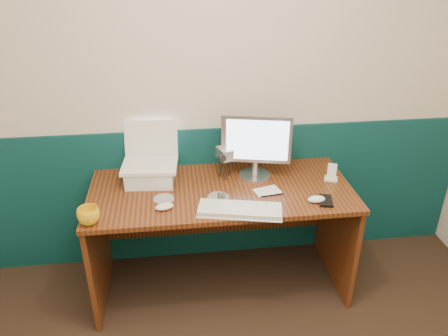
{
  "coord_description": "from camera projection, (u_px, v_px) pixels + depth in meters",
  "views": [
    {
      "loc": [
        -0.29,
        -0.91,
        2.08
      ],
      "look_at": [
        -0.03,
        1.23,
        0.97
      ],
      "focal_mm": 35.0,
      "sensor_mm": 36.0,
      "label": 1
    }
  ],
  "objects": [
    {
      "name": "mouse_right",
      "position": [
        316.0,
        199.0,
        2.52
      ],
      "size": [
        0.11,
        0.07,
        0.03
      ],
      "primitive_type": "ellipsoid",
      "rotation": [
        0.0,
        0.0,
        0.06
      ],
      "color": "white",
      "rests_on": "desk"
    },
    {
      "name": "papers",
      "position": [
        267.0,
        191.0,
        2.63
      ],
      "size": [
        0.18,
        0.14,
        0.0
      ],
      "primitive_type": "cube",
      "rotation": [
        0.0,
        0.0,
        0.27
      ],
      "color": "silver",
      "rests_on": "desk"
    },
    {
      "name": "monitor",
      "position": [
        256.0,
        146.0,
        2.7
      ],
      "size": [
        0.44,
        0.21,
        0.43
      ],
      "primitive_type": null,
      "rotation": [
        0.0,
        0.0,
        -0.22
      ],
      "color": "#B6B6BB",
      "rests_on": "desk"
    },
    {
      "name": "back_wall",
      "position": [
        218.0,
        91.0,
        2.76
      ],
      "size": [
        3.5,
        0.04,
        2.5
      ],
      "primitive_type": "cube",
      "color": "beige",
      "rests_on": "ground"
    },
    {
      "name": "laptop_riser",
      "position": [
        151.0,
        174.0,
        2.72
      ],
      "size": [
        0.31,
        0.27,
        0.1
      ],
      "primitive_type": "cube",
      "rotation": [
        0.0,
        0.0,
        -0.08
      ],
      "color": "silver",
      "rests_on": "desk"
    },
    {
      "name": "cd_spindle",
      "position": [
        218.0,
        198.0,
        2.53
      ],
      "size": [
        0.13,
        0.13,
        0.03
      ],
      "primitive_type": "cylinder",
      "color": "silver",
      "rests_on": "desk"
    },
    {
      "name": "desk",
      "position": [
        221.0,
        239.0,
        2.83
      ],
      "size": [
        1.6,
        0.7,
        0.75
      ],
      "primitive_type": "cube",
      "color": "#3D1D0B",
      "rests_on": "ground"
    },
    {
      "name": "wainscot",
      "position": [
        219.0,
        194.0,
        3.09
      ],
      "size": [
        3.48,
        0.02,
        1.0
      ],
      "primitive_type": "cube",
      "color": "#083335",
      "rests_on": "ground"
    },
    {
      "name": "camcorder",
      "position": [
        225.0,
        165.0,
        2.75
      ],
      "size": [
        0.12,
        0.14,
        0.18
      ],
      "primitive_type": null,
      "rotation": [
        0.0,
        0.0,
        0.36
      ],
      "color": "#BBBBC0",
      "rests_on": "desk"
    },
    {
      "name": "dock",
      "position": [
        331.0,
        179.0,
        2.76
      ],
      "size": [
        0.1,
        0.09,
        0.02
      ],
      "primitive_type": "cube",
      "rotation": [
        0.0,
        0.0,
        -0.37
      ],
      "color": "white",
      "rests_on": "desk"
    },
    {
      "name": "mouse_left",
      "position": [
        164.0,
        207.0,
        2.45
      ],
      "size": [
        0.12,
        0.09,
        0.03
      ],
      "primitive_type": "ellipsoid",
      "rotation": [
        0.0,
        0.0,
        0.25
      ],
      "color": "white",
      "rests_on": "desk"
    },
    {
      "name": "pen",
      "position": [
        272.0,
        195.0,
        2.58
      ],
      "size": [
        0.14,
        0.03,
        0.01
      ],
      "primitive_type": "cylinder",
      "rotation": [
        0.0,
        1.57,
        0.14
      ],
      "color": "black",
      "rests_on": "desk"
    },
    {
      "name": "music_player",
      "position": [
        332.0,
        171.0,
        2.73
      ],
      "size": [
        0.06,
        0.05,
        0.1
      ],
      "primitive_type": "cube",
      "rotation": [
        -0.17,
        0.0,
        -0.37
      ],
      "color": "white",
      "rests_on": "dock"
    },
    {
      "name": "mug",
      "position": [
        89.0,
        216.0,
        2.31
      ],
      "size": [
        0.14,
        0.14,
        0.09
      ],
      "primitive_type": "imported",
      "rotation": [
        0.0,
        0.0,
        -0.2
      ],
      "color": "yellow",
      "rests_on": "desk"
    },
    {
      "name": "laptop",
      "position": [
        148.0,
        146.0,
        2.63
      ],
      "size": [
        0.36,
        0.28,
        0.28
      ],
      "primitive_type": null,
      "rotation": [
        0.0,
        0.0,
        -0.08
      ],
      "color": "silver",
      "rests_on": "laptop_riser"
    },
    {
      "name": "keyboard",
      "position": [
        240.0,
        210.0,
        2.42
      ],
      "size": [
        0.48,
        0.25,
        0.03
      ],
      "primitive_type": "cube",
      "rotation": [
        0.0,
        0.0,
        -0.22
      ],
      "color": "silver",
      "rests_on": "desk"
    },
    {
      "name": "cd_loose_a",
      "position": [
        164.0,
        199.0,
        2.56
      ],
      "size": [
        0.13,
        0.13,
        0.0
      ],
      "primitive_type": "cylinder",
      "color": "silver",
      "rests_on": "desk"
    },
    {
      "name": "pda",
      "position": [
        326.0,
        201.0,
        2.52
      ],
      "size": [
        0.1,
        0.14,
        0.01
      ],
      "primitive_type": "cube",
      "rotation": [
        0.0,
        0.0,
        -0.22
      ],
      "color": "black",
      "rests_on": "desk"
    }
  ]
}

